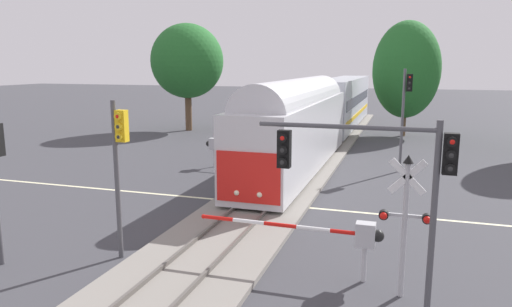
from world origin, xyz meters
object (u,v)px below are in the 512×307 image
object	(u,v)px
traffic_signal_median	(119,154)
traffic_signal_near_right	(380,167)
elm_centre_background	(406,70)
crossing_gate_far	(222,145)
crossing_gate_near	(344,234)
crossing_signal_mast	(405,212)
commuter_train	(326,109)
traffic_signal_far_side	(406,104)
pine_left_background	(187,61)

from	to	relation	value
traffic_signal_median	traffic_signal_near_right	world-z (taller)	traffic_signal_median
elm_centre_background	traffic_signal_median	bearing A→B (deg)	-105.05
crossing_gate_far	traffic_signal_median	size ratio (longest dim) A/B	1.05
crossing_gate_near	crossing_signal_mast	bearing A→B (deg)	-21.13
traffic_signal_near_right	elm_centre_background	bearing A→B (deg)	89.40
traffic_signal_median	commuter_train	bearing A→B (deg)	84.11
commuter_train	traffic_signal_near_right	world-z (taller)	commuter_train
commuter_train	crossing_gate_near	size ratio (longest dim) A/B	7.29
crossing_gate_far	elm_centre_background	world-z (taller)	elm_centre_background
traffic_signal_far_side	crossing_signal_mast	bearing A→B (deg)	-89.30
crossing_gate_near	crossing_signal_mast	size ratio (longest dim) A/B	1.43
crossing_gate_near	crossing_signal_mast	world-z (taller)	crossing_signal_mast
traffic_signal_far_side	traffic_signal_median	size ratio (longest dim) A/B	1.16
commuter_train	pine_left_background	xyz separation A→B (m)	(-13.91, 4.31, 3.78)
traffic_signal_near_right	pine_left_background	xyz separation A→B (m)	(-19.44, 29.61, 2.81)
crossing_gate_far	elm_centre_background	distance (m)	20.56
commuter_train	traffic_signal_near_right	bearing A→B (deg)	-77.68
traffic_signal_median	pine_left_background	size ratio (longest dim) A/B	0.52
traffic_signal_far_side	elm_centre_background	distance (m)	15.15
crossing_signal_mast	traffic_signal_median	size ratio (longest dim) A/B	0.76
crossing_gate_near	traffic_signal_near_right	distance (m)	2.95
crossing_gate_far	traffic_signal_near_right	distance (m)	18.13
crossing_gate_near	crossing_gate_far	world-z (taller)	crossing_gate_far
crossing_gate_far	traffic_signal_far_side	xyz separation A→B (m)	(10.59, 2.11, 2.61)
elm_centre_background	crossing_gate_near	bearing A→B (deg)	-92.48
traffic_signal_near_right	crossing_gate_near	bearing A→B (deg)	124.37
crossing_gate_far	pine_left_background	world-z (taller)	pine_left_background
crossing_signal_mast	traffic_signal_median	world-z (taller)	traffic_signal_median
crossing_signal_mast	traffic_signal_far_side	distance (m)	16.25
commuter_train	elm_centre_background	size ratio (longest dim) A/B	4.14
crossing_gate_far	elm_centre_background	bearing A→B (deg)	58.63
crossing_gate_far	commuter_train	bearing A→B (deg)	66.24
elm_centre_background	crossing_signal_mast	bearing A→B (deg)	-89.38
traffic_signal_far_side	traffic_signal_median	world-z (taller)	traffic_signal_far_side
traffic_signal_far_side	pine_left_background	size ratio (longest dim) A/B	0.60
commuter_train	pine_left_background	bearing A→B (deg)	162.80
traffic_signal_near_right	commuter_train	bearing A→B (deg)	102.32
traffic_signal_far_side	pine_left_background	xyz separation A→B (m)	(-19.91, 12.64, 2.53)
crossing_gate_far	traffic_signal_far_side	bearing A→B (deg)	11.26
crossing_gate_far	traffic_signal_median	distance (m)	14.34
pine_left_background	elm_centre_background	xyz separation A→B (m)	(19.77, 2.41, -0.76)
commuter_train	traffic_signal_near_right	xyz separation A→B (m)	(5.53, -25.30, 0.97)
crossing_gate_near	traffic_signal_near_right	bearing A→B (deg)	-55.63
traffic_signal_far_side	traffic_signal_median	distance (m)	18.27
crossing_signal_mast	commuter_train	bearing A→B (deg)	104.20
crossing_signal_mast	traffic_signal_far_side	size ratio (longest dim) A/B	0.66
traffic_signal_median	pine_left_background	bearing A→B (deg)	111.58
crossing_gate_far	traffic_signal_far_side	world-z (taller)	traffic_signal_far_side
crossing_signal_mast	traffic_signal_near_right	bearing A→B (deg)	-129.87
commuter_train	crossing_gate_far	bearing A→B (deg)	-113.76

